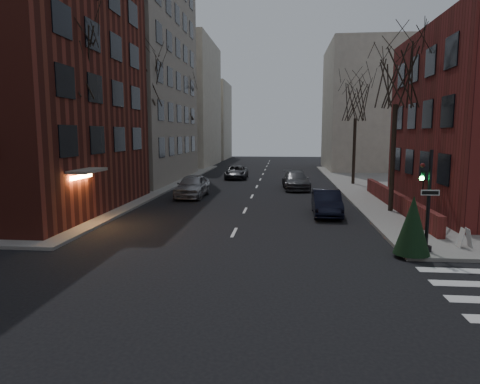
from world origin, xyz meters
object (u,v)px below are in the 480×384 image
(tree_left_c, at_px, (185,104))
(tree_left_b, at_px, (145,81))
(car_lane_far, at_px, (237,172))
(tree_right_b, at_px, (356,102))
(streetlamp_near, at_px, (137,141))
(sandwich_board, at_px, (465,238))
(tree_left_a, at_px, (72,62))
(streetlamp_far, at_px, (194,138))
(car_lane_silver, at_px, (192,186))
(car_lane_gray, at_px, (296,180))
(evergreen_shrub, at_px, (413,225))
(parked_sedan, at_px, (327,203))
(traffic_signal, at_px, (427,207))
(tree_right_a, at_px, (397,76))

(tree_left_c, bearing_deg, tree_left_b, -90.00)
(car_lane_far, bearing_deg, tree_right_b, -23.55)
(streetlamp_near, bearing_deg, sandwich_board, -34.38)
(car_lane_far, bearing_deg, tree_left_a, -106.60)
(streetlamp_far, bearing_deg, car_lane_silver, -78.66)
(streetlamp_far, bearing_deg, car_lane_far, -43.38)
(tree_left_a, height_order, tree_left_c, tree_left_a)
(car_lane_gray, bearing_deg, sandwich_board, -75.45)
(tree_left_c, bearing_deg, tree_left_a, -90.00)
(tree_right_b, xyz_separation_m, evergreen_shrub, (-1.50, -23.50, -6.30))
(car_lane_gray, relative_size, sandwich_board, 6.55)
(streetlamp_near, xyz_separation_m, sandwich_board, (17.95, -12.28, -3.69))
(parked_sedan, bearing_deg, streetlamp_far, 118.50)
(streetlamp_near, bearing_deg, car_lane_silver, 17.02)
(streetlamp_near, height_order, sandwich_board, streetlamp_near)
(tree_left_b, bearing_deg, sandwich_board, -41.28)
(parked_sedan, height_order, car_lane_gray, car_lane_gray)
(tree_left_c, relative_size, tree_right_b, 1.06)
(tree_left_c, relative_size, car_lane_silver, 1.94)
(streetlamp_far, height_order, car_lane_silver, streetlamp_far)
(sandwich_board, bearing_deg, traffic_signal, -157.02)
(evergreen_shrub, bearing_deg, tree_right_b, 86.35)
(streetlamp_far, distance_m, car_lane_gray, 18.14)
(car_lane_silver, xyz_separation_m, sandwich_board, (14.17, -13.44, -0.30))
(car_lane_silver, bearing_deg, tree_right_b, 35.09)
(tree_right_b, relative_size, sandwich_board, 11.44)
(parked_sedan, relative_size, car_lane_far, 0.91)
(car_lane_gray, bearing_deg, car_lane_silver, -149.68)
(traffic_signal, bearing_deg, car_lane_gray, 102.99)
(evergreen_shrub, bearing_deg, tree_left_c, 117.07)
(tree_left_b, xyz_separation_m, sandwich_board, (18.55, -16.28, -8.36))
(sandwich_board, xyz_separation_m, evergreen_shrub, (-2.45, -1.22, 0.74))
(streetlamp_far, height_order, car_lane_far, streetlamp_far)
(traffic_signal, bearing_deg, streetlamp_near, 141.13)
(tree_right_a, xyz_separation_m, sandwich_board, (0.95, -8.28, -7.48))
(tree_left_b, distance_m, tree_right_b, 18.64)
(tree_right_b, distance_m, car_lane_silver, 17.27)
(tree_right_b, relative_size, streetlamp_near, 1.46)
(streetlamp_near, distance_m, car_lane_silver, 5.20)
(tree_left_c, bearing_deg, car_lane_gray, -43.18)
(car_lane_gray, xyz_separation_m, sandwich_board, (6.32, -18.80, -0.21))
(evergreen_shrub, bearing_deg, car_lane_silver, 128.65)
(tree_right_b, xyz_separation_m, car_lane_gray, (-5.37, -3.48, -6.82))
(tree_left_c, distance_m, parked_sedan, 27.81)
(tree_left_b, xyz_separation_m, car_lane_far, (6.24, 10.67, -8.23))
(tree_left_a, xyz_separation_m, streetlamp_far, (0.60, 28.00, -4.23))
(tree_right_a, height_order, parked_sedan, tree_right_a)
(tree_left_a, distance_m, parked_sedan, 15.99)
(tree_right_a, distance_m, car_lane_gray, 13.87)
(parked_sedan, relative_size, sandwich_board, 5.58)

